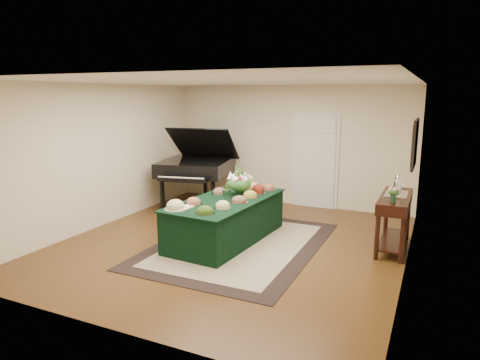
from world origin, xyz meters
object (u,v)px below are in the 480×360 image
at_px(grand_piano, 196,166).
at_px(mahogany_sideboard, 395,208).
at_px(floral_centerpiece, 239,181).
at_px(buffet_table, 226,220).

relative_size(grand_piano, mahogany_sideboard, 1.41).
height_order(floral_centerpiece, grand_piano, grand_piano).
xyz_separation_m(grand_piano, mahogany_sideboard, (4.35, -1.09, -0.20)).
relative_size(buffet_table, floral_centerpiece, 5.60).
distance_m(buffet_table, floral_centerpiece, 0.73).
bearing_deg(grand_piano, mahogany_sideboard, -14.04).
bearing_deg(grand_piano, buffet_table, -47.72).
xyz_separation_m(floral_centerpiece, mahogany_sideboard, (2.59, 0.39, -0.30)).
xyz_separation_m(buffet_table, mahogany_sideboard, (2.66, 0.77, 0.33)).
bearing_deg(buffet_table, floral_centerpiece, 79.43).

